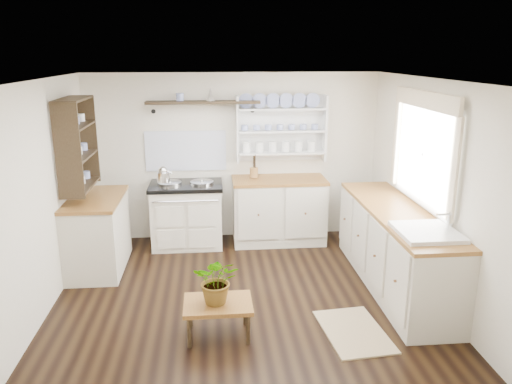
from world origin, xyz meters
TOP-DOWN VIEW (x-y plane):
  - floor at (0.00, 0.00)m, footprint 4.00×3.80m
  - wall_back at (0.00, 1.90)m, footprint 4.00×0.02m
  - wall_right at (2.00, 0.00)m, footprint 0.02×3.80m
  - wall_left at (-2.00, 0.00)m, footprint 0.02×3.80m
  - ceiling at (0.00, 0.00)m, footprint 4.00×3.80m
  - window at (1.95, 0.15)m, footprint 0.08×1.55m
  - aga_cooker at (-0.66, 1.57)m, footprint 0.97×0.67m
  - back_cabinets at (0.60, 1.60)m, footprint 1.27×0.63m
  - right_cabinets at (1.70, 0.10)m, footprint 0.62×2.43m
  - belfast_sink at (1.70, -0.65)m, footprint 0.55×0.60m
  - left_cabinets at (-1.70, 0.90)m, footprint 0.62×1.13m
  - plate_rack at (0.65, 1.86)m, footprint 1.20×0.22m
  - high_shelf at (-0.40, 1.78)m, footprint 1.50×0.29m
  - left_shelving at (-1.84, 0.90)m, footprint 0.28×0.80m
  - kettle at (-0.94, 1.45)m, footprint 0.17×0.17m
  - utensil_crock at (0.26, 1.68)m, footprint 0.11×0.11m
  - center_table at (-0.28, -0.76)m, footprint 0.63×0.45m
  - potted_plant at (-0.28, -0.76)m, footprint 0.46×0.41m
  - floor_rug at (0.99, -0.83)m, footprint 0.63×0.90m

SIDE VIEW (x-z plane):
  - floor at x=0.00m, z-range -0.01..0.01m
  - floor_rug at x=0.99m, z-range 0.00..0.02m
  - center_table at x=-0.28m, z-range 0.13..0.47m
  - aga_cooker at x=-0.66m, z-range -0.01..0.89m
  - right_cabinets at x=1.70m, z-range 0.01..0.91m
  - left_cabinets at x=-1.70m, z-range 0.01..0.91m
  - back_cabinets at x=0.60m, z-range 0.01..0.91m
  - potted_plant at x=-0.28m, z-range 0.34..0.79m
  - belfast_sink at x=1.70m, z-range 0.58..1.03m
  - utensil_crock at x=0.26m, z-range 0.91..1.04m
  - kettle at x=-0.94m, z-range 0.93..1.13m
  - wall_back at x=0.00m, z-range 0.00..2.30m
  - wall_right at x=2.00m, z-range 0.00..2.30m
  - wall_left at x=-2.00m, z-range 0.00..2.30m
  - left_shelving at x=-1.84m, z-range 1.02..2.08m
  - plate_rack at x=0.65m, z-range 1.11..2.01m
  - window at x=1.95m, z-range 0.95..2.17m
  - high_shelf at x=-0.40m, z-range 1.83..1.99m
  - ceiling at x=0.00m, z-range 2.29..2.30m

